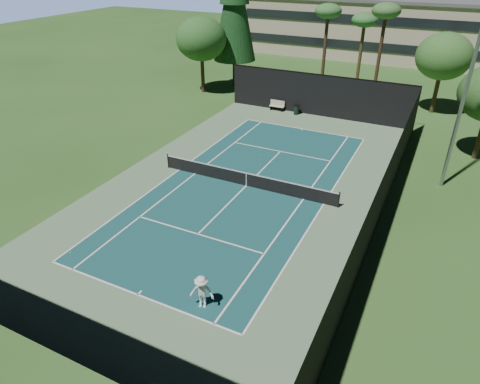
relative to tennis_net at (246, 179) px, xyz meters
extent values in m
plane|color=#2C5520|center=(0.00, 0.00, -0.56)|extent=(160.00, 160.00, 0.00)
cube|color=#608059|center=(0.00, 0.00, -0.55)|extent=(18.00, 32.00, 0.01)
cube|color=#174B4C|center=(0.00, 0.00, -0.55)|extent=(10.97, 23.77, 0.01)
cube|color=white|center=(0.00, -11.88, -0.54)|extent=(10.97, 0.10, 0.01)
cube|color=white|center=(0.00, 11.88, -0.54)|extent=(10.97, 0.10, 0.01)
cube|color=white|center=(0.00, -6.40, -0.54)|extent=(8.23, 0.10, 0.01)
cube|color=white|center=(0.00, 6.40, -0.54)|extent=(8.23, 0.10, 0.01)
cube|color=white|center=(-5.49, 0.00, -0.54)|extent=(0.10, 23.77, 0.01)
cube|color=white|center=(5.49, 0.00, -0.54)|extent=(0.10, 23.77, 0.01)
cube|color=white|center=(-4.12, 0.00, -0.54)|extent=(0.10, 23.77, 0.01)
cube|color=white|center=(4.12, 0.00, -0.54)|extent=(0.10, 23.77, 0.01)
cube|color=white|center=(0.00, 0.00, -0.54)|extent=(0.10, 12.80, 0.01)
cube|color=white|center=(0.00, -11.73, -0.54)|extent=(0.10, 0.30, 0.01)
cube|color=white|center=(0.00, 11.73, -0.54)|extent=(0.10, 0.30, 0.01)
cylinder|color=black|center=(-6.40, 0.00, -0.01)|extent=(0.10, 0.10, 1.10)
cylinder|color=black|center=(6.40, 0.00, -0.01)|extent=(0.10, 0.10, 1.10)
cube|color=black|center=(0.00, 0.00, -0.06)|extent=(12.80, 0.02, 0.92)
cube|color=white|center=(0.00, 0.00, 0.43)|extent=(12.80, 0.04, 0.07)
cube|color=white|center=(0.00, 0.00, -0.06)|extent=(0.05, 0.03, 0.92)
cube|color=black|center=(0.00, 16.00, 1.44)|extent=(18.00, 0.04, 4.00)
cube|color=black|center=(0.00, -16.00, 1.44)|extent=(18.00, 0.04, 4.00)
cube|color=black|center=(9.00, 0.00, 1.44)|extent=(0.04, 32.00, 4.00)
cube|color=black|center=(-9.00, 0.00, 1.44)|extent=(0.04, 32.00, 4.00)
cube|color=black|center=(0.00, 16.00, 3.44)|extent=(18.00, 0.06, 0.06)
imported|color=white|center=(3.12, -11.16, 0.31)|extent=(1.25, 0.92, 1.73)
sphere|color=yellow|center=(-5.20, -10.91, -0.52)|extent=(0.07, 0.07, 0.07)
sphere|color=#D3F237|center=(-0.35, 1.72, -0.52)|extent=(0.07, 0.07, 0.07)
sphere|color=#E1ED35|center=(-1.09, 5.07, -0.53)|extent=(0.06, 0.06, 0.06)
sphere|color=#D1F337|center=(-5.38, 2.41, -0.52)|extent=(0.07, 0.07, 0.07)
cube|color=beige|center=(-4.05, 15.59, -0.11)|extent=(1.50, 0.45, 0.05)
cube|color=beige|center=(-4.05, 15.79, 0.19)|extent=(1.50, 0.06, 0.55)
cube|color=black|center=(-4.65, 15.59, -0.35)|extent=(0.06, 0.40, 0.42)
cube|color=black|center=(-3.45, 15.59, -0.35)|extent=(0.06, 0.40, 0.42)
cylinder|color=black|center=(-1.90, 15.43, -0.11)|extent=(0.52, 0.52, 0.90)
cylinder|color=black|center=(-1.90, 15.43, 0.36)|extent=(0.56, 0.56, 0.05)
cylinder|color=#4D3521|center=(-12.00, 22.00, 1.24)|extent=(0.50, 0.50, 3.60)
cone|color=#153A18|center=(-12.00, 22.00, 8.44)|extent=(4.80, 4.80, 12.00)
cylinder|color=#422F1C|center=(-2.00, 24.00, 3.72)|extent=(0.36, 0.36, 8.55)
ellipsoid|color=#32682E|center=(-2.00, 24.00, 7.99)|extent=(2.80, 2.80, 1.54)
cylinder|color=#4F3B22|center=(1.50, 26.00, 3.27)|extent=(0.36, 0.36, 7.65)
ellipsoid|color=#2E672F|center=(1.50, 26.00, 7.09)|extent=(2.80, 2.80, 1.54)
cylinder|color=#422B1C|center=(4.00, 23.00, 3.94)|extent=(0.36, 0.36, 9.00)
ellipsoid|color=#36622C|center=(4.00, 23.00, 8.44)|extent=(2.80, 2.80, 1.54)
cylinder|color=#46311E|center=(10.00, 22.00, 1.20)|extent=(0.40, 0.40, 3.52)
ellipsoid|color=#316025|center=(10.00, 22.00, 4.88)|extent=(5.12, 5.12, 4.35)
cylinder|color=#4C3920|center=(14.00, 12.00, 1.09)|extent=(0.40, 0.40, 3.30)
cylinder|color=#4D3021|center=(-14.00, 18.00, 1.31)|extent=(0.40, 0.40, 3.74)
ellipsoid|color=#2A5D24|center=(-14.00, 18.00, 5.22)|extent=(5.44, 5.44, 4.62)
cube|color=#C3AF97|center=(0.00, 46.00, 3.44)|extent=(40.00, 12.00, 8.00)
cube|color=black|center=(0.00, 39.95, 1.84)|extent=(38.00, 0.15, 1.20)
cube|color=black|center=(0.00, 39.95, 5.24)|extent=(38.00, 0.15, 1.20)
cylinder|color=#94969C|center=(12.00, 6.00, 5.44)|extent=(0.24, 0.24, 12.00)
camera|label=1|loc=(10.99, -23.27, 13.60)|focal=32.00mm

